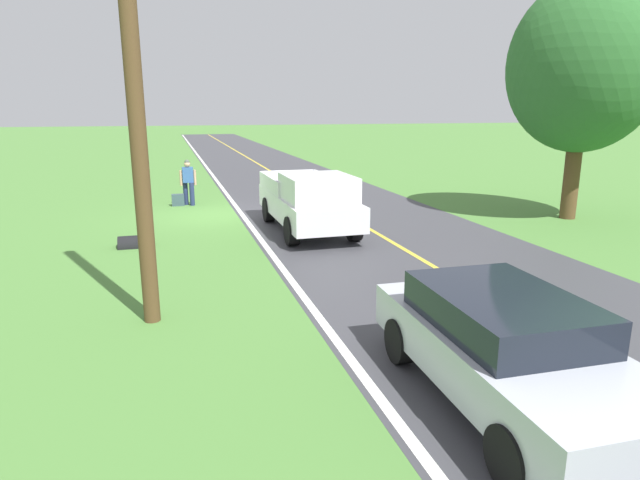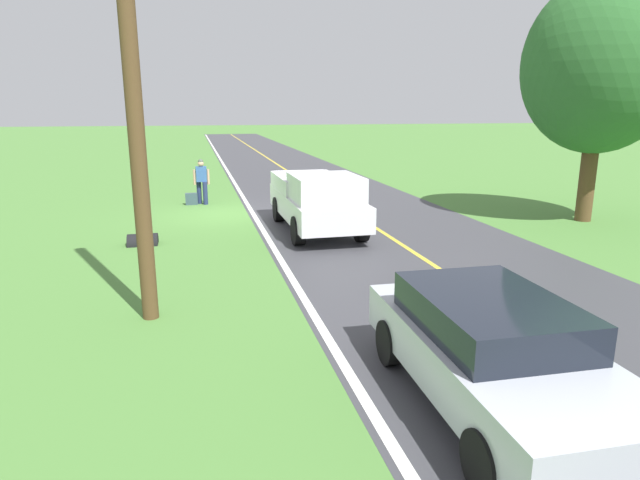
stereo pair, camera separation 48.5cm
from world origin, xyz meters
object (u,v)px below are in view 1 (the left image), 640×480
object	(u,v)px
suitcase_carried	(178,200)
utility_pole_roadside	(134,84)
sedan_ahead_same_lane	(506,346)
tree_far_side_near	(584,66)
pickup_truck_passing	(310,200)
hitchhiker_walking	(188,180)

from	to	relation	value
suitcase_carried	utility_pole_roadside	world-z (taller)	utility_pole_roadside
sedan_ahead_same_lane	utility_pole_roadside	distance (m)	6.77
tree_far_side_near	sedan_ahead_same_lane	distance (m)	13.89
pickup_truck_passing	sedan_ahead_same_lane	bearing A→B (deg)	89.34
suitcase_carried	utility_pole_roadside	bearing A→B (deg)	-5.34
sedan_ahead_same_lane	pickup_truck_passing	bearing A→B (deg)	-90.66
tree_far_side_near	suitcase_carried	bearing A→B (deg)	-25.58
hitchhiker_walking	sedan_ahead_same_lane	bearing A→B (deg)	101.39
hitchhiker_walking	utility_pole_roadside	world-z (taller)	utility_pole_roadside
sedan_ahead_same_lane	utility_pole_roadside	bearing A→B (deg)	-42.74
suitcase_carried	pickup_truck_passing	distance (m)	6.84
hitchhiker_walking	pickup_truck_passing	distance (m)	6.66
suitcase_carried	tree_far_side_near	size ratio (longest dim) A/B	0.06
pickup_truck_passing	sedan_ahead_same_lane	size ratio (longest dim) A/B	1.22
pickup_truck_passing	hitchhiker_walking	bearing A→B (deg)	-60.33
utility_pole_roadside	hitchhiker_walking	bearing A→B (deg)	-95.72
hitchhiker_walking	sedan_ahead_same_lane	distance (m)	16.11
sedan_ahead_same_lane	hitchhiker_walking	bearing A→B (deg)	-78.61
tree_far_side_near	utility_pole_roadside	xyz separation A→B (m)	(13.44, 5.60, -0.92)
suitcase_carried	tree_far_side_near	distance (m)	14.83
hitchhiker_walking	suitcase_carried	bearing A→B (deg)	12.47
pickup_truck_passing	tree_far_side_near	xyz separation A→B (m)	(-8.97, 0.38, 3.97)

